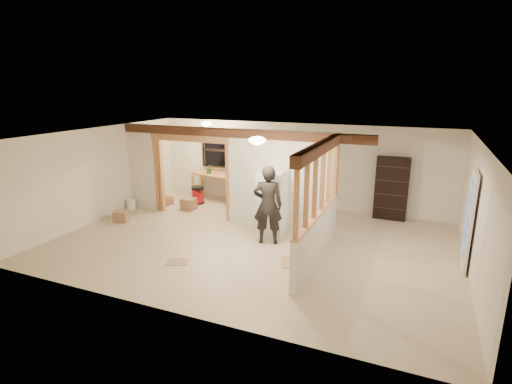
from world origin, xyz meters
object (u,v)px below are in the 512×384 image
at_px(work_table, 215,186).
at_px(shop_vac, 198,195).
at_px(bookshelf, 391,189).
at_px(woman, 268,205).
at_px(refrigerator, 272,202).

xyz_separation_m(work_table, shop_vac, (-0.26, -0.61, -0.15)).
bearing_deg(bookshelf, woman, -130.10).
height_order(shop_vac, bookshelf, bookshelf).
distance_m(refrigerator, woman, 0.73).
bearing_deg(shop_vac, refrigerator, -25.38).
bearing_deg(shop_vac, woman, -33.93).
relative_size(shop_vac, bookshelf, 0.32).
bearing_deg(work_table, woman, -31.33).
xyz_separation_m(woman, shop_vac, (-3.17, 2.13, -0.64)).
distance_m(work_table, bookshelf, 5.38).
height_order(work_table, bookshelf, bookshelf).
xyz_separation_m(shop_vac, bookshelf, (5.62, 0.79, 0.58)).
bearing_deg(bookshelf, shop_vac, -172.04).
relative_size(work_table, shop_vac, 2.46).
distance_m(woman, work_table, 4.02).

